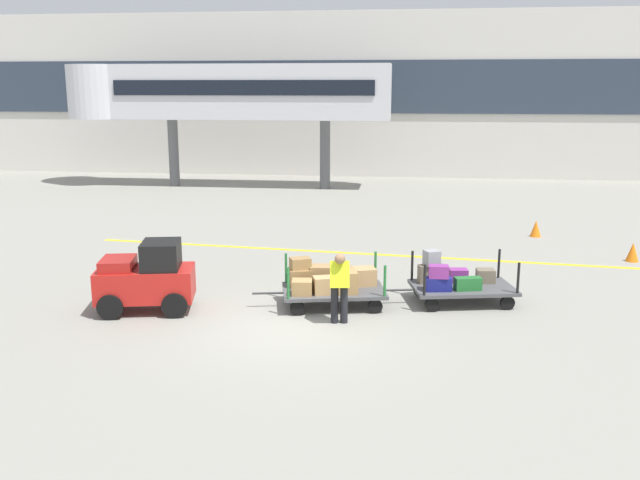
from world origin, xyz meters
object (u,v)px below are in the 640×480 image
baggage_cart_middle (456,282)px  baggage_cart_lead (330,283)px  baggage_tug (147,278)px  baggage_handler (340,284)px  safety_cone_far (633,252)px  safety_cone_near (536,228)px

baggage_cart_middle → baggage_cart_lead: bearing=-168.5°
baggage_tug → baggage_handler: 4.34m
baggage_handler → safety_cone_far: 10.09m
baggage_cart_lead → safety_cone_near: baggage_cart_lead is taller
baggage_cart_lead → safety_cone_far: baggage_cart_lead is taller
baggage_tug → baggage_cart_middle: (6.85, 1.50, -0.25)m
baggage_tug → safety_cone_far: size_ratio=4.15×
safety_cone_far → baggage_handler: bearing=-140.7°
baggage_cart_lead → baggage_cart_middle: bearing=11.5°
safety_cone_near → safety_cone_far: bearing=-55.0°
baggage_handler → safety_cone_near: baggage_handler is taller
baggage_cart_lead → baggage_cart_middle: 2.92m
baggage_cart_lead → safety_cone_far: bearing=32.3°
safety_cone_near → baggage_cart_middle: bearing=-112.1°
safety_cone_far → baggage_tug: bearing=-153.5°
baggage_cart_lead → baggage_handler: (0.33, -1.24, 0.33)m
baggage_handler → baggage_cart_middle: bearing=35.8°
baggage_tug → safety_cone_far: 13.56m
safety_cone_near → baggage_tug: bearing=-137.4°
baggage_tug → safety_cone_far: baggage_tug is taller
baggage_tug → baggage_cart_lead: 4.10m
baggage_cart_lead → safety_cone_far: 9.62m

